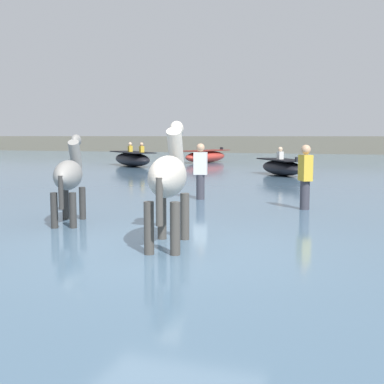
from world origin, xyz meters
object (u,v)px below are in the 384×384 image
horse_trailing_pinto (169,180)px  horse_lead_grey (69,177)px  boat_near_port (206,156)px  boat_distant_east (282,167)px  boat_mid_outer (132,159)px  person_spectator_far (305,181)px  person_onlooker_left (200,175)px

horse_trailing_pinto → horse_lead_grey: bearing=154.1°
horse_lead_grey → boat_near_port: horse_lead_grey is taller
boat_near_port → horse_trailing_pinto: bearing=-73.3°
boat_distant_east → boat_mid_outer: boat_mid_outer is taller
horse_trailing_pinto → boat_mid_outer: size_ratio=0.55×
boat_mid_outer → person_spectator_far: (10.21, -12.64, 0.22)m
boat_near_port → boat_distant_east: boat_distant_east is taller
horse_trailing_pinto → boat_mid_outer: (-8.86, 16.84, -0.56)m
horse_trailing_pinto → person_onlooker_left: bearing=103.8°
person_spectator_far → person_onlooker_left: bearing=160.9°
boat_mid_outer → person_onlooker_left: 13.99m
boat_distant_east → boat_mid_outer: size_ratio=0.80×
horse_trailing_pinto → boat_mid_outer: horse_trailing_pinto is taller
boat_mid_outer → person_onlooker_left: size_ratio=2.26×
boat_near_port → person_onlooker_left: bearing=-72.4°
horse_lead_grey → boat_near_port: (-4.06, 20.27, -0.46)m
boat_near_port → person_onlooker_left: size_ratio=2.38×
boat_mid_outer → boat_near_port: bearing=61.9°
boat_mid_outer → person_onlooker_left: person_onlooker_left is taller
boat_distant_east → person_onlooker_left: 8.28m
horse_trailing_pinto → boat_mid_outer: bearing=117.7°
boat_distant_east → horse_lead_grey: bearing=-97.8°
horse_trailing_pinto → person_spectator_far: (1.35, 4.21, -0.34)m
horse_lead_grey → person_onlooker_left: 4.12m
horse_lead_grey → boat_distant_east: (1.68, 12.22, -0.49)m
horse_lead_grey → person_spectator_far: (3.71, 3.06, -0.22)m
horse_lead_grey → person_spectator_far: horse_lead_grey is taller
boat_distant_east → person_spectator_far: bearing=-77.5°
boat_near_port → horse_lead_grey: bearing=-78.7°
horse_lead_grey → person_onlooker_left: bearing=74.4°
boat_mid_outer → person_spectator_far: size_ratio=2.26×
horse_trailing_pinto → boat_distant_east: bearing=92.9°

